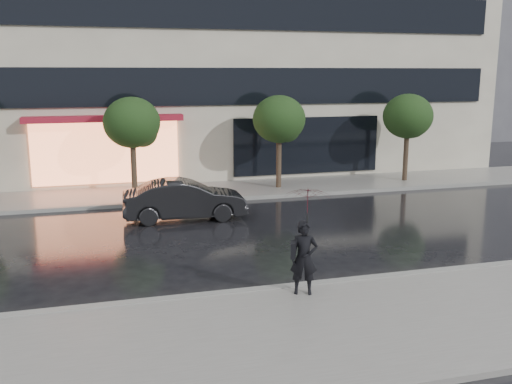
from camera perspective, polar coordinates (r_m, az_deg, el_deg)
name	(u,v)px	position (r m, az deg, el deg)	size (l,w,h in m)	color
ground	(287,275)	(14.23, 3.14, -8.28)	(120.00, 120.00, 0.00)	black
sidewalk_near	(341,328)	(11.42, 8.53, -13.34)	(60.00, 4.50, 0.12)	slate
sidewalk_far	(208,191)	(23.79, -4.81, 0.09)	(60.00, 3.50, 0.12)	slate
curb_near	(301,287)	(13.32, 4.54, -9.41)	(60.00, 0.25, 0.14)	gray
curb_far	(217,200)	(22.11, -3.95, -0.77)	(60.00, 0.25, 0.14)	gray
bg_building_right	(483,33)	(50.81, 21.79, 14.55)	(12.00, 12.00, 16.00)	#4C4C54
tree_mid_west	(134,124)	(22.79, -12.15, 6.63)	(2.20, 2.20, 3.99)	#33261C
tree_mid_east	(280,121)	(23.92, 2.44, 7.12)	(2.20, 2.20, 3.99)	#33261C
tree_far_east	(409,118)	(26.40, 15.02, 7.17)	(2.20, 2.20, 3.99)	#33261C
parked_car	(185,200)	(19.40, -7.13, -0.78)	(1.44, 4.13, 1.36)	black
pedestrian_with_umbrella	(306,224)	(12.32, 5.06, -3.19)	(1.26, 1.28, 2.37)	black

